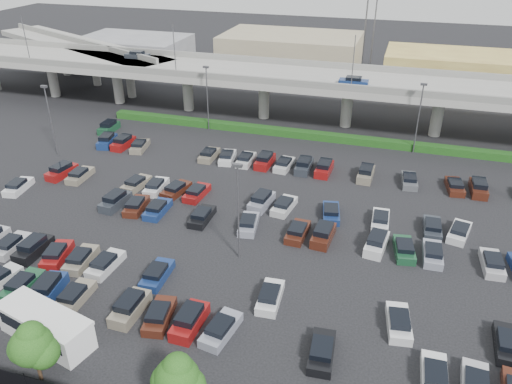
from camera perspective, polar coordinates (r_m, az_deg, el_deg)
ground at (r=56.79m, az=0.65°, el=-2.92°), size 280.00×280.00×0.00m
overpass at (r=82.92m, az=6.94°, el=12.38°), size 150.00×13.00×15.80m
on_ramp at (r=113.41m, az=-19.58°, el=15.27°), size 50.93×30.13×8.80m
hedge at (r=78.42m, az=5.84°, el=6.54°), size 66.00×1.60×1.10m
tree_row at (r=35.23m, az=-11.16°, el=-19.78°), size 65.07×3.66×5.94m
shuttle_bus at (r=44.11m, az=-22.94°, el=-13.81°), size 8.82×4.80×2.69m
parked_cars at (r=53.96m, az=-2.73°, el=-4.02°), size 63.05×41.58×1.67m
light_poles at (r=56.71m, az=-2.76°, el=4.12°), size 66.90×48.38×10.30m
distant_buildings at (r=111.46m, az=16.37°, el=13.87°), size 138.00×24.00×9.00m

